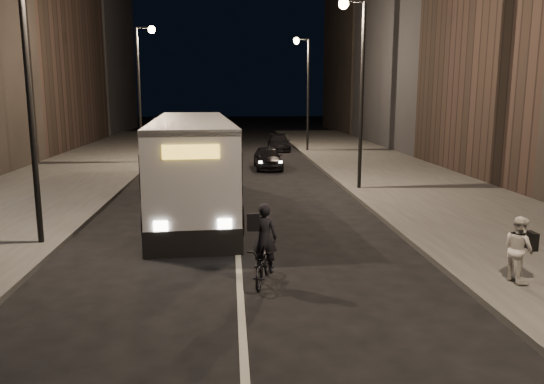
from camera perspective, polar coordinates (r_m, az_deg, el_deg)
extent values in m
plane|color=black|center=(11.93, -3.44, -10.81)|extent=(180.00, 180.00, 0.00)
cube|color=#3B3B38|center=(26.91, 14.32, 1.13)|extent=(7.00, 70.00, 0.16)
cube|color=#3B3B38|center=(26.79, -22.60, 0.61)|extent=(7.00, 70.00, 0.16)
cube|color=black|center=(42.31, 18.97, 18.41)|extent=(8.00, 61.00, 21.00)
cylinder|color=black|center=(23.82, 9.62, 9.99)|extent=(0.16, 0.16, 8.00)
cube|color=black|center=(24.02, 8.83, 19.61)|extent=(0.90, 0.08, 0.08)
sphere|color=#FFD18C|center=(23.90, 7.71, 19.44)|extent=(0.44, 0.44, 0.44)
cylinder|color=black|center=(39.53, 3.90, 10.30)|extent=(0.16, 0.16, 8.00)
cube|color=black|center=(39.65, 3.30, 16.10)|extent=(0.90, 0.08, 0.08)
sphere|color=#FFD18C|center=(39.58, 2.63, 15.97)|extent=(0.44, 0.44, 0.44)
cylinder|color=black|center=(16.05, -24.62, 8.97)|extent=(0.16, 0.16, 8.00)
cylinder|color=black|center=(33.55, -14.09, 9.96)|extent=(0.16, 0.16, 8.00)
cube|color=black|center=(33.69, -13.62, 16.81)|extent=(0.90, 0.08, 0.08)
sphere|color=#FFD18C|center=(33.62, -12.82, 16.68)|extent=(0.44, 0.44, 0.44)
cube|color=silver|center=(20.37, -8.53, 2.97)|extent=(3.44, 12.80, 3.38)
cube|color=black|center=(20.31, -8.57, 4.30)|extent=(3.50, 12.38, 1.21)
cube|color=silver|center=(20.22, -8.66, 7.57)|extent=(3.47, 12.80, 0.19)
cube|color=gold|center=(13.95, -8.72, 4.29)|extent=(1.48, 0.22, 0.37)
cylinder|color=black|center=(16.29, -13.11, -3.26)|extent=(0.44, 1.08, 1.05)
cylinder|color=black|center=(16.27, -3.80, -3.02)|extent=(0.44, 1.08, 1.05)
cylinder|color=black|center=(24.55, -11.52, 1.42)|extent=(0.44, 1.08, 1.05)
cylinder|color=black|center=(24.53, -5.36, 1.59)|extent=(0.44, 1.08, 1.05)
imported|color=black|center=(12.38, -0.90, -7.80)|extent=(0.96, 1.78, 0.89)
imported|color=black|center=(11.98, -0.85, -4.96)|extent=(0.66, 0.51, 1.62)
imported|color=beige|center=(13.15, 25.03, -5.58)|extent=(0.65, 0.79, 1.50)
imported|color=black|center=(30.86, -0.45, 3.71)|extent=(1.60, 3.84, 1.30)
imported|color=#3D3D3F|center=(35.78, -5.61, 4.54)|extent=(1.29, 3.69, 1.22)
imported|color=black|center=(40.95, 0.75, 5.34)|extent=(1.83, 4.18, 1.19)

